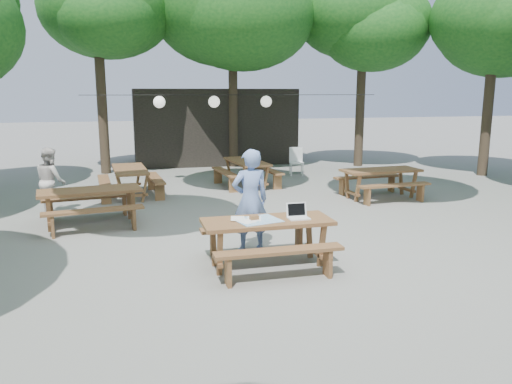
{
  "coord_description": "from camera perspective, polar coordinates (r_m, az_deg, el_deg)",
  "views": [
    {
      "loc": [
        -2.71,
        -8.84,
        2.68
      ],
      "look_at": [
        -0.7,
        -0.96,
        1.05
      ],
      "focal_mm": 35.0,
      "sensor_mm": 36.0,
      "label": 1
    }
  ],
  "objects": [
    {
      "name": "picnic_table_far_w",
      "position": [
        13.38,
        -14.17,
        1.13
      ],
      "size": [
        1.73,
        2.06,
        0.75
      ],
      "rotation": [
        0.0,
        0.0,
        1.65
      ],
      "color": "brown",
      "rests_on": "ground"
    },
    {
      "name": "second_person",
      "position": [
        12.05,
        -22.4,
        1.23
      ],
      "size": [
        0.82,
        0.9,
        1.48
      ],
      "primitive_type": "imported",
      "rotation": [
        0.0,
        0.0,
        2.03
      ],
      "color": "silver",
      "rests_on": "ground"
    },
    {
      "name": "picnic_table_far_e",
      "position": [
        14.4,
        -1.07,
        2.19
      ],
      "size": [
        1.77,
        2.07,
        0.75
      ],
      "rotation": [
        0.0,
        0.0,
        1.68
      ],
      "color": "brown",
      "rests_on": "ground"
    },
    {
      "name": "laptop",
      "position": [
        7.81,
        4.78,
        -2.55
      ],
      "size": [
        0.33,
        0.26,
        0.24
      ],
      "rotation": [
        0.0,
        0.0,
        0.0
      ],
      "color": "white",
      "rests_on": "main_picnic_table"
    },
    {
      "name": "pavilion",
      "position": [
        19.64,
        -4.94,
        7.57
      ],
      "size": [
        6.0,
        3.0,
        2.8
      ],
      "primitive_type": "cube",
      "color": "black",
      "rests_on": "ground"
    },
    {
      "name": "picnic_table_nw",
      "position": [
        10.72,
        -18.34,
        -1.6
      ],
      "size": [
        2.1,
        1.83,
        0.75
      ],
      "rotation": [
        0.0,
        0.0,
        0.14
      ],
      "color": "brown",
      "rests_on": "ground"
    },
    {
      "name": "paper_lanterns",
      "position": [
        15.05,
        -4.76,
        10.26
      ],
      "size": [
        9.0,
        0.34,
        0.38
      ],
      "color": "black",
      "rests_on": "ground"
    },
    {
      "name": "tabletop_clutter",
      "position": [
        7.67,
        -0.01,
        -3.16
      ],
      "size": [
        0.8,
        0.69,
        0.08
      ],
      "color": "#3888BF",
      "rests_on": "main_picnic_table"
    },
    {
      "name": "ground",
      "position": [
        9.63,
        2.61,
        -4.84
      ],
      "size": [
        80.0,
        80.0,
        0.0
      ],
      "primitive_type": "plane",
      "color": "slate",
      "rests_on": "ground"
    },
    {
      "name": "main_picnic_table",
      "position": [
        7.8,
        1.28,
        -5.76
      ],
      "size": [
        2.0,
        1.58,
        0.75
      ],
      "color": "brown",
      "rests_on": "ground"
    },
    {
      "name": "picnic_table_ne",
      "position": [
        13.18,
        14.02,
        0.99
      ],
      "size": [
        2.04,
        1.69,
        0.75
      ],
      "rotation": [
        0.0,
        0.0,
        0.06
      ],
      "color": "brown",
      "rests_on": "ground"
    },
    {
      "name": "woman",
      "position": [
        8.47,
        -0.67,
        -0.96
      ],
      "size": [
        0.66,
        0.46,
        1.75
      ],
      "primitive_type": "imported",
      "rotation": [
        0.0,
        0.0,
        3.2
      ],
      "color": "#718ECE",
      "rests_on": "ground"
    },
    {
      "name": "plastic_chair",
      "position": [
        16.46,
        4.63,
        2.85
      ],
      "size": [
        0.52,
        0.52,
        0.9
      ],
      "rotation": [
        0.0,
        0.0,
        -0.21
      ],
      "color": "white",
      "rests_on": "ground"
    }
  ]
}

